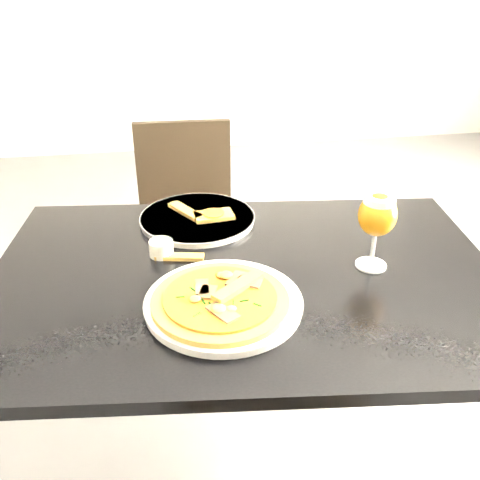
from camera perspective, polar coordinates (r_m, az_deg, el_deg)
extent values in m
plane|color=#5A595C|center=(1.88, 5.71, -20.75)|extent=(6.00, 6.00, 0.00)
cube|color=black|center=(1.27, 0.54, -4.11)|extent=(1.28, 0.93, 0.03)
cylinder|color=black|center=(1.82, -17.58, -8.52)|extent=(0.05, 0.05, 0.72)
cylinder|color=black|center=(1.86, 16.80, -7.52)|extent=(0.05, 0.05, 0.72)
cube|color=black|center=(2.09, -5.57, -0.19)|extent=(0.41, 0.41, 0.04)
cylinder|color=black|center=(2.08, -9.52, -7.81)|extent=(0.03, 0.03, 0.40)
cylinder|color=black|center=(2.08, -0.76, -7.30)|extent=(0.03, 0.03, 0.40)
cylinder|color=black|center=(2.34, -9.32, -3.24)|extent=(0.03, 0.03, 0.40)
cylinder|color=black|center=(2.34, -1.59, -2.79)|extent=(0.03, 0.03, 0.40)
cube|color=black|center=(2.15, -6.02, 7.49)|extent=(0.37, 0.04, 0.39)
cylinder|color=silver|center=(1.14, -1.76, -6.79)|extent=(0.35, 0.35, 0.02)
cylinder|color=#986424|center=(1.12, -2.13, -6.54)|extent=(0.29, 0.29, 0.01)
cylinder|color=#AF420E|center=(1.12, -2.14, -6.15)|extent=(0.24, 0.24, 0.01)
cube|color=#523623|center=(1.12, -0.56, -5.78)|extent=(0.06, 0.03, 0.00)
cube|color=#523623|center=(1.16, -1.67, -4.49)|extent=(0.05, 0.06, 0.00)
cube|color=#523623|center=(1.15, -5.34, -4.98)|extent=(0.06, 0.06, 0.00)
cube|color=#523623|center=(1.10, -3.33, -6.58)|extent=(0.06, 0.06, 0.00)
cube|color=#523623|center=(1.08, -0.95, -7.32)|extent=(0.05, 0.06, 0.00)
ellipsoid|color=gold|center=(1.12, -1.29, -5.45)|extent=(0.03, 0.03, 0.01)
ellipsoid|color=gold|center=(1.17, -3.25, -3.92)|extent=(0.03, 0.03, 0.01)
ellipsoid|color=gold|center=(1.12, -3.21, -5.83)|extent=(0.03, 0.03, 0.01)
ellipsoid|color=gold|center=(1.06, -3.36, -7.95)|extent=(0.03, 0.03, 0.01)
ellipsoid|color=gold|center=(1.10, -1.27, -6.16)|extent=(0.03, 0.03, 0.01)
cube|color=#14440C|center=(1.13, -1.95, -5.53)|extent=(0.01, 0.02, 0.00)
cube|color=#14440C|center=(1.15, -3.02, -4.76)|extent=(0.01, 0.02, 0.00)
cube|color=#14440C|center=(1.15, -5.44, -4.85)|extent=(0.02, 0.01, 0.00)
cube|color=#14440C|center=(1.12, -3.74, -6.06)|extent=(0.02, 0.00, 0.00)
cube|color=#14440C|center=(1.09, -4.67, -7.21)|extent=(0.02, 0.01, 0.00)
cube|color=#14440C|center=(1.10, -2.33, -6.42)|extent=(0.01, 0.02, 0.00)
cube|color=#14440C|center=(1.08, -1.20, -7.26)|extent=(0.01, 0.02, 0.00)
cube|color=#14440C|center=(1.08, 1.38, -7.14)|extent=(0.02, 0.01, 0.00)
cube|color=#14440C|center=(1.12, -0.54, -5.88)|extent=(0.02, 0.00, 0.00)
cube|color=#14440C|center=(1.15, 0.23, -4.79)|extent=(0.02, 0.01, 0.00)
cube|color=#986424|center=(1.15, -0.80, -4.66)|extent=(0.12, 0.11, 0.01)
cylinder|color=silver|center=(1.50, -4.56, 2.28)|extent=(0.40, 0.40, 0.02)
cube|color=#986424|center=(1.52, -5.84, 3.12)|extent=(0.09, 0.13, 0.01)
cube|color=#986424|center=(1.48, -2.83, 2.63)|extent=(0.11, 0.08, 0.01)
cylinder|color=#AF420E|center=(1.48, -2.83, 2.89)|extent=(0.06, 0.06, 0.00)
cube|color=#986424|center=(1.32, -6.48, -1.79)|extent=(0.12, 0.05, 0.01)
cylinder|color=beige|center=(1.34, -8.40, -0.87)|extent=(0.06, 0.06, 0.04)
cylinder|color=gold|center=(1.33, -8.44, -0.34)|extent=(0.05, 0.05, 0.01)
cylinder|color=silver|center=(1.32, 13.77, -2.59)|extent=(0.07, 0.07, 0.01)
cylinder|color=silver|center=(1.30, 13.99, -0.99)|extent=(0.01, 0.01, 0.08)
ellipsoid|color=#9B600F|center=(1.26, 14.47, 2.62)|extent=(0.09, 0.09, 0.10)
cylinder|color=white|center=(1.25, 14.68, 4.20)|extent=(0.07, 0.07, 0.02)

